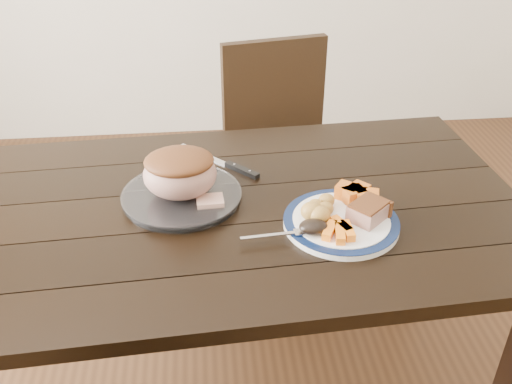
{
  "coord_description": "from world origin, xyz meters",
  "views": [
    {
      "loc": [
        -0.04,
        -1.27,
        1.59
      ],
      "look_at": [
        0.08,
        -0.02,
        0.8
      ],
      "focal_mm": 40.0,
      "sensor_mm": 36.0,
      "label": 1
    }
  ],
  "objects": [
    {
      "name": "dinner_plate",
      "position": [
        0.29,
        -0.12,
        0.76
      ],
      "size": [
        0.29,
        0.29,
        0.02
      ],
      "primitive_type": "cylinder",
      "color": "white",
      "rests_on": "dining_table"
    },
    {
      "name": "roasted_potatoes",
      "position": [
        0.23,
        -0.1,
        0.79
      ],
      "size": [
        0.1,
        0.11,
        0.05
      ],
      "color": "gold",
      "rests_on": "dinner_plate"
    },
    {
      "name": "dark_mushroom",
      "position": [
        0.2,
        -0.17,
        0.79
      ],
      "size": [
        0.07,
        0.05,
        0.03
      ],
      "primitive_type": "ellipsoid",
      "color": "black",
      "rests_on": "dinner_plate"
    },
    {
      "name": "carrot_batons",
      "position": [
        0.27,
        -0.18,
        0.78
      ],
      "size": [
        0.08,
        0.1,
        0.02
      ],
      "color": "orange",
      "rests_on": "dinner_plate"
    },
    {
      "name": "dining_table",
      "position": [
        0.0,
        0.0,
        0.66
      ],
      "size": [
        1.65,
        0.99,
        0.75
      ],
      "rotation": [
        0.0,
        0.0,
        0.06
      ],
      "color": "black",
      "rests_on": "ground"
    },
    {
      "name": "roast_joint",
      "position": [
        -0.12,
        0.04,
        0.83
      ],
      "size": [
        0.19,
        0.17,
        0.13
      ],
      "primitive_type": "ellipsoid",
      "color": "#AD786A",
      "rests_on": "serving_platter"
    },
    {
      "name": "cut_slice",
      "position": [
        -0.04,
        -0.02,
        0.78
      ],
      "size": [
        0.07,
        0.06,
        0.02
      ],
      "primitive_type": "cube",
      "rotation": [
        0.0,
        0.0,
        0.05
      ],
      "color": "tan",
      "rests_on": "serving_platter"
    },
    {
      "name": "fork",
      "position": [
        0.13,
        -0.17,
        0.77
      ],
      "size": [
        0.18,
        0.03,
        0.0
      ],
      "rotation": [
        0.0,
        0.0,
        0.09
      ],
      "color": "silver",
      "rests_on": "dinner_plate"
    },
    {
      "name": "serving_platter",
      "position": [
        -0.12,
        0.04,
        0.76
      ],
      "size": [
        0.31,
        0.31,
        0.02
      ],
      "primitive_type": "cylinder",
      "color": "white",
      "rests_on": "dining_table"
    },
    {
      "name": "pork_slice",
      "position": [
        0.35,
        -0.12,
        0.79
      ],
      "size": [
        0.12,
        0.12,
        0.04
      ],
      "primitive_type": "cube",
      "rotation": [
        0.0,
        0.0,
        0.73
      ],
      "color": "#A67465",
      "rests_on": "dinner_plate"
    },
    {
      "name": "chair_far",
      "position": [
        0.26,
        0.74,
        0.52
      ],
      "size": [
        0.5,
        0.5,
        0.93
      ],
      "rotation": [
        0.0,
        0.0,
        3.34
      ],
      "color": "black",
      "rests_on": "ground"
    },
    {
      "name": "pumpkin_wedges",
      "position": [
        0.34,
        -0.04,
        0.79
      ],
      "size": [
        0.11,
        0.1,
        0.04
      ],
      "color": "orange",
      "rests_on": "dinner_plate"
    },
    {
      "name": "carving_knife",
      "position": [
        0.03,
        0.2,
        0.76
      ],
      "size": [
        0.24,
        0.24,
        0.01
      ],
      "rotation": [
        0.0,
        0.0,
        -0.8
      ],
      "color": "silver",
      "rests_on": "dining_table"
    },
    {
      "name": "plate_rim",
      "position": [
        0.29,
        -0.12,
        0.77
      ],
      "size": [
        0.29,
        0.29,
        0.02
      ],
      "primitive_type": "torus",
      "color": "#0B1738",
      "rests_on": "dinner_plate"
    }
  ]
}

